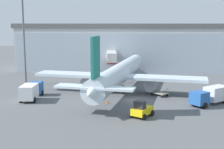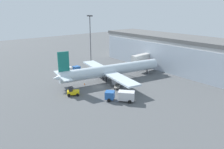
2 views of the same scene
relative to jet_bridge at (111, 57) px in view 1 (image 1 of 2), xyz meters
The scene contains 11 objects.
ground 26.50m from the jet_bridge, 79.08° to the right, with size 240.00×240.00×0.00m, color #545659.
terminal_building 10.67m from the jet_bridge, 61.95° to the left, with size 61.20×18.23×12.38m.
jet_bridge is the anchor object (origin of this frame).
apron_light_mast 22.72m from the jet_bridge, 142.58° to the right, with size 3.20×0.40×19.79m.
airplane 19.47m from the jet_bridge, 82.77° to the right, with size 31.18×37.69×10.78m.
catering_truck 28.65m from the jet_bridge, 115.03° to the right, with size 2.66×7.36×2.65m.
fuel_truck 32.62m from the jet_bridge, 58.78° to the right, with size 7.06×6.30×2.65m.
baggage_cart 24.69m from the jet_bridge, 67.17° to the right, with size 3.07×3.15×1.50m.
pushback_tug 35.69m from the jet_bridge, 80.65° to the right, with size 3.44×3.72×2.30m.
safety_cone_nose 28.40m from the jet_bridge, 88.54° to the right, with size 0.36×0.36×0.55m, color orange.
safety_cone_wingtip 22.23m from the jet_bridge, 125.88° to the right, with size 0.36×0.36×0.55m, color orange.
Camera 1 is at (-1.31, -50.01, 12.51)m, focal length 50.00 mm.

